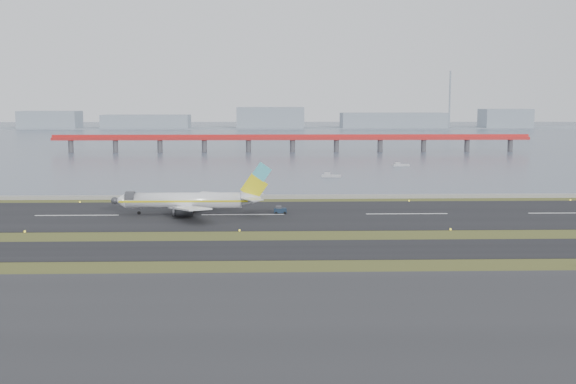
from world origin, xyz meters
name	(u,v)px	position (x,y,z in m)	size (l,w,h in m)	color
ground	(238,238)	(0.00, 0.00, 0.00)	(1000.00, 1000.00, 0.00)	#344318
apron_strip	(221,320)	(0.00, -55.00, 0.05)	(1000.00, 50.00, 0.10)	#2A2A2C
taxiway_strip	(236,250)	(0.00, -12.00, 0.05)	(1000.00, 18.00, 0.10)	black
runway_strip	(243,215)	(0.00, 30.00, 0.05)	(1000.00, 45.00, 0.10)	black
seawall	(246,197)	(0.00, 60.00, 0.50)	(1000.00, 2.50, 1.00)	gray
bay_water	(259,135)	(0.00, 460.00, 0.00)	(1400.00, 800.00, 1.30)	#4B586C
red_pier	(293,139)	(20.00, 250.00, 7.28)	(260.00, 5.00, 10.20)	red
far_shoreline	(274,122)	(13.62, 620.00, 6.07)	(1400.00, 80.00, 60.50)	#8995A2
airliner	(190,200)	(-12.77, 31.10, 3.46)	(38.52, 32.89, 12.80)	white
pushback_tug	(280,210)	(9.01, 31.50, 0.94)	(3.12, 1.96, 1.93)	#122133
workboat_near	(331,176)	(29.14, 117.67, 0.53)	(7.24, 3.46, 1.69)	#B6B6BA
workboat_far	(400,165)	(62.99, 162.27, 0.54)	(7.10, 2.59, 1.70)	#B6B6BA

